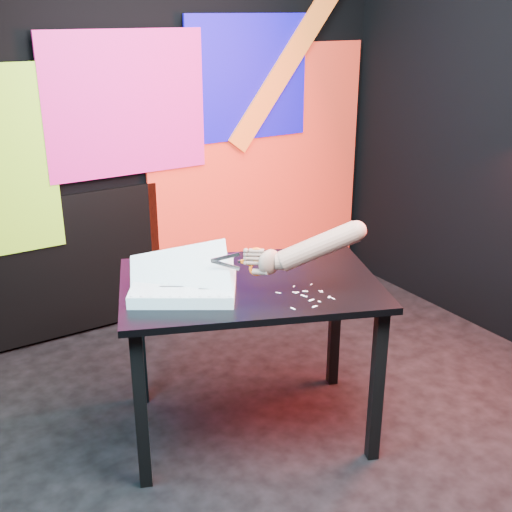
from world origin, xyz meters
TOP-DOWN VIEW (x-y plane):
  - room at (0.00, 0.00)m, footprint 3.01×3.01m
  - backdrop at (0.06, 1.46)m, footprint 2.88×0.05m
  - work_table at (-0.25, 0.14)m, footprint 1.30×1.10m
  - printout_stack at (-0.55, 0.17)m, footprint 0.52×0.48m
  - scissors at (-0.31, 0.01)m, footprint 0.18×0.14m
  - hand_forearm at (-0.13, -0.12)m, footprint 0.40×0.31m
  - paper_clippings at (-0.13, -0.12)m, footprint 0.21×0.22m

SIDE VIEW (x-z plane):
  - work_table at x=-0.25m, z-range 0.27..1.02m
  - paper_clippings at x=-0.13m, z-range 0.75..0.75m
  - printout_stack at x=-0.55m, z-range 0.67..0.89m
  - scissors at x=-0.31m, z-range 0.84..0.96m
  - backdrop at x=0.06m, z-range -0.08..2.00m
  - hand_forearm at x=-0.13m, z-range 0.84..1.08m
  - room at x=0.00m, z-range 0.00..2.71m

